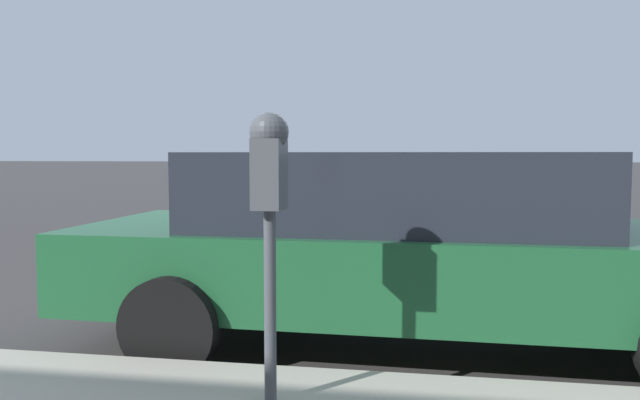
# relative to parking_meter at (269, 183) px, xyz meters

# --- Properties ---
(ground_plane) EXTENTS (220.00, 220.00, 0.00)m
(ground_plane) POSITION_rel_parking_meter_xyz_m (2.74, -0.03, -1.27)
(ground_plane) COLOR #3D3A3A
(parking_meter) EXTENTS (0.21, 0.19, 1.43)m
(parking_meter) POSITION_rel_parking_meter_xyz_m (0.00, 0.00, 0.00)
(parking_meter) COLOR #4C5156
(parking_meter) RESTS_ON sidewalk
(car_green) EXTENTS (2.09, 4.97, 1.42)m
(car_green) POSITION_rel_parking_meter_xyz_m (1.63, -0.65, -0.51)
(car_green) COLOR #1E5B33
(car_green) RESTS_ON ground_plane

